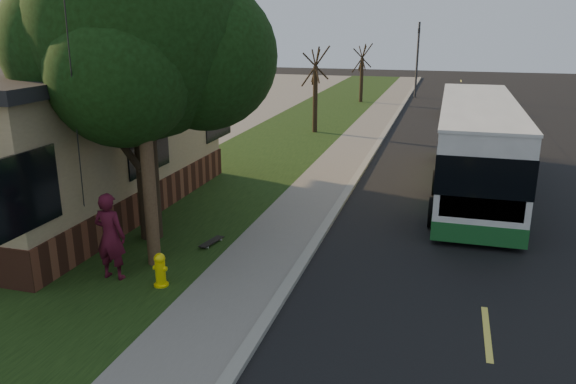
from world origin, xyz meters
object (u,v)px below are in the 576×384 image
object	(u,v)px
skateboarder	(110,236)
distant_car	(459,104)
fire_hydrant	(160,270)
traffic_signal	(418,55)
bare_tree_far	(362,74)
transit_bus	(476,144)
utility_pole	(140,63)
bare_tree_near	(315,91)
dumpster	(68,180)
leafy_tree	(142,35)
skateboard_main	(212,242)

from	to	relation	value
skateboarder	distant_car	world-z (taller)	skateboarder
fire_hydrant	traffic_signal	world-z (taller)	traffic_signal
bare_tree_far	transit_bus	world-z (taller)	bare_tree_far
utility_pole	traffic_signal	bearing A→B (deg)	83.42
bare_tree_near	traffic_signal	size ratio (longest dim) A/B	0.78
bare_tree_near	distant_car	xyz separation A→B (m)	(7.13, 8.09, -1.47)
bare_tree_near	bare_tree_far	xyz separation A→B (m)	(0.50, 12.00, -0.15)
traffic_signal	transit_bus	distance (m)	24.80
skateboarder	dumpster	size ratio (longest dim) A/B	1.40
utility_pole	leafy_tree	xyz separation A→B (m)	(-0.87, 1.66, 0.54)
fire_hydrant	bare_tree_near	distance (m)	18.10
leafy_tree	bare_tree_near	xyz separation A→B (m)	(0.67, 15.35, -3.02)
fire_hydrant	utility_pole	distance (m)	4.37
traffic_signal	skateboard_main	size ratio (longest dim) A/B	6.27
traffic_signal	distant_car	xyz separation A→B (m)	(3.13, -7.91, -2.49)
dumpster	fire_hydrant	bearing A→B (deg)	-40.02
traffic_signal	distant_car	world-z (taller)	traffic_signal
fire_hydrant	bare_tree_near	bearing A→B (deg)	92.86
skateboarder	leafy_tree	bearing A→B (deg)	-80.88
utility_pole	bare_tree_near	world-z (taller)	utility_pole
skateboard_main	distant_car	xyz separation A→B (m)	(6.13, 23.64, 0.55)
bare_tree_far	skateboarder	bearing A→B (deg)	-91.50
transit_bus	skateboard_main	distance (m)	9.67
fire_hydrant	traffic_signal	size ratio (longest dim) A/B	0.13
bare_tree_near	fire_hydrant	bearing A→B (deg)	-87.14
fire_hydrant	transit_bus	world-z (taller)	transit_bus
utility_pole	bare_tree_near	bearing A→B (deg)	90.66
skateboarder	skateboard_main	world-z (taller)	skateboarder
skateboarder	dumpster	distance (m)	6.84
bare_tree_far	transit_bus	size ratio (longest dim) A/B	0.37
transit_bus	dumpster	xyz separation A→B (m)	(-12.49, -4.52, -0.97)
bare_tree_far	dumpster	distance (m)	25.67
skateboard_main	transit_bus	bearing A→B (deg)	47.46
transit_bus	distant_car	size ratio (longest dim) A/B	2.77
dumpster	distant_car	bearing A→B (deg)	60.08
traffic_signal	dumpster	bearing A→B (deg)	-107.27
skateboard_main	dumpster	distance (m)	6.55
leafy_tree	dumpster	world-z (taller)	leafy_tree
fire_hydrant	dumpster	size ratio (longest dim) A/B	0.54
bare_tree_near	transit_bus	size ratio (longest dim) A/B	0.39
traffic_signal	transit_bus	world-z (taller)	traffic_signal
dumpster	distant_car	xyz separation A→B (m)	(12.15, 21.12, 0.05)
utility_pole	skateboarder	xyz separation A→B (m)	(-0.48, -0.93, -3.59)
leafy_tree	bare_tree_far	bearing A→B (deg)	87.55
leafy_tree	fire_hydrant	bearing A→B (deg)	-59.33
distant_car	bare_tree_near	bearing A→B (deg)	-123.73
bare_tree_far	distant_car	xyz separation A→B (m)	(6.63, -3.91, -1.33)
bare_tree_near	distant_car	world-z (taller)	bare_tree_near
bare_tree_near	dumpster	xyz separation A→B (m)	(-5.02, -13.03, -1.52)
distant_car	bare_tree_far	bearing A→B (deg)	157.14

